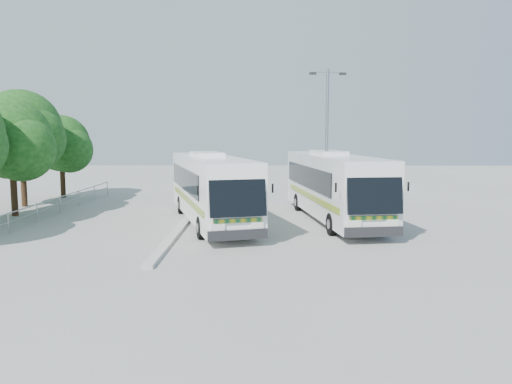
{
  "coord_description": "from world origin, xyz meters",
  "views": [
    {
      "loc": [
        1.52,
        -22.44,
        4.57
      ],
      "look_at": [
        1.35,
        2.22,
        1.7
      ],
      "focal_mm": 35.0,
      "sensor_mm": 36.0,
      "label": 1
    }
  ],
  "objects_px": {
    "tree_far_d": "(22,130)",
    "coach_adjacent": "(333,185)",
    "tree_far_e": "(62,144)",
    "coach_main": "(211,187)",
    "tree_far_c": "(12,140)",
    "lamppost": "(327,138)"
  },
  "relations": [
    {
      "from": "tree_far_c",
      "to": "coach_main",
      "type": "distance_m",
      "value": 11.57
    },
    {
      "from": "tree_far_d",
      "to": "tree_far_c",
      "type": "bearing_deg",
      "value": -72.17
    },
    {
      "from": "tree_far_e",
      "to": "lamppost",
      "type": "relative_size",
      "value": 0.75
    },
    {
      "from": "tree_far_d",
      "to": "lamppost",
      "type": "bearing_deg",
      "value": -14.51
    },
    {
      "from": "tree_far_c",
      "to": "tree_far_e",
      "type": "bearing_deg",
      "value": 93.54
    },
    {
      "from": "tree_far_d",
      "to": "coach_adjacent",
      "type": "relative_size",
      "value": 0.58
    },
    {
      "from": "tree_far_e",
      "to": "coach_main",
      "type": "bearing_deg",
      "value": -41.51
    },
    {
      "from": "tree_far_c",
      "to": "coach_main",
      "type": "height_order",
      "value": "tree_far_c"
    },
    {
      "from": "tree_far_d",
      "to": "tree_far_e",
      "type": "xyz_separation_m",
      "value": [
        0.68,
        4.5,
        -0.93
      ]
    },
    {
      "from": "coach_main",
      "to": "lamppost",
      "type": "distance_m",
      "value": 6.65
    },
    {
      "from": "tree_far_e",
      "to": "lamppost",
      "type": "xyz_separation_m",
      "value": [
        17.7,
        -9.26,
        0.49
      ]
    },
    {
      "from": "tree_far_e",
      "to": "coach_main",
      "type": "distance_m",
      "value": 15.67
    },
    {
      "from": "tree_far_c",
      "to": "lamppost",
      "type": "distance_m",
      "value": 17.23
    },
    {
      "from": "tree_far_e",
      "to": "lamppost",
      "type": "bearing_deg",
      "value": -27.62
    },
    {
      "from": "tree_far_c",
      "to": "lamppost",
      "type": "bearing_deg",
      "value": -3.53
    },
    {
      "from": "tree_far_e",
      "to": "coach_main",
      "type": "xyz_separation_m",
      "value": [
        11.64,
        -10.3,
        -2.02
      ]
    },
    {
      "from": "tree_far_e",
      "to": "coach_adjacent",
      "type": "height_order",
      "value": "tree_far_e"
    },
    {
      "from": "tree_far_d",
      "to": "coach_adjacent",
      "type": "xyz_separation_m",
      "value": [
        18.74,
        -4.92,
        -2.92
      ]
    },
    {
      "from": "tree_far_d",
      "to": "coach_main",
      "type": "relative_size",
      "value": 0.59
    },
    {
      "from": "coach_adjacent",
      "to": "tree_far_e",
      "type": "bearing_deg",
      "value": 144.91
    },
    {
      "from": "tree_far_e",
      "to": "lamppost",
      "type": "distance_m",
      "value": 19.98
    },
    {
      "from": "coach_main",
      "to": "tree_far_e",
      "type": "bearing_deg",
      "value": 122.7
    }
  ]
}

